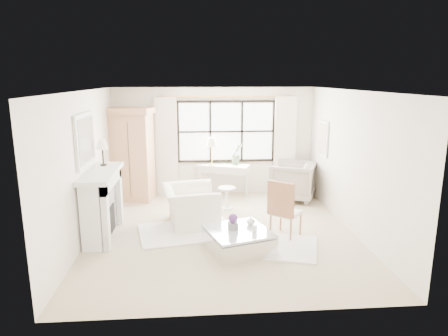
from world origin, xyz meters
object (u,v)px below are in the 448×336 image
Objects in this scene: club_armchair at (191,206)px; console_table at (223,180)px; coffee_table at (238,241)px; armoire at (131,154)px.

console_table is at bearing -30.49° from club_armchair.
coffee_table is (0.01, -3.33, -0.22)m from console_table.
console_table is (2.23, 0.15, -0.74)m from armoire.
club_armchair is at bearing -91.17° from console_table.
armoire is at bearing 107.43° from coffee_table.
armoire is 1.63× the size of console_table.
console_table is 2.13m from club_armchair.
coffee_table is at bearing -157.20° from club_armchair.
console_table is at bearing 16.45° from armoire.
armoire is at bearing -154.96° from console_table.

